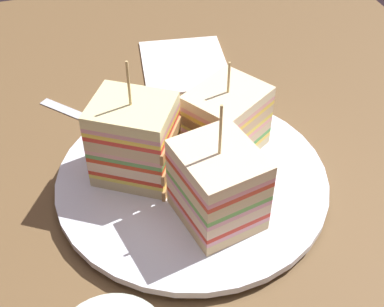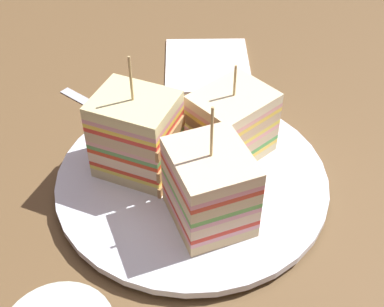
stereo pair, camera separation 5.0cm
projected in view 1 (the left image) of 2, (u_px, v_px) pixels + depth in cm
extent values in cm
cube|color=brown|center=(192.00, 192.00, 54.12)|extent=(94.10, 78.75, 1.80)
cylinder|color=white|center=(192.00, 184.00, 53.30)|extent=(16.62, 16.62, 0.65)
cylinder|color=white|center=(192.00, 179.00, 52.81)|extent=(26.81, 26.81, 0.79)
cube|color=#DFBE82|center=(217.00, 210.00, 48.45)|extent=(8.59, 7.85, 1.15)
cube|color=#9E7242|center=(197.00, 185.00, 50.79)|extent=(1.64, 6.19, 1.15)
cube|color=pink|center=(217.00, 204.00, 47.89)|extent=(8.59, 7.85, 0.50)
cube|color=red|center=(217.00, 200.00, 47.55)|extent=(8.59, 7.85, 0.50)
cube|color=beige|center=(218.00, 194.00, 47.00)|extent=(8.59, 7.85, 1.15)
cube|color=#9E7242|center=(197.00, 169.00, 49.34)|extent=(1.64, 6.19, 1.15)
cube|color=pink|center=(218.00, 188.00, 46.44)|extent=(8.59, 7.85, 0.50)
cube|color=#62AC46|center=(218.00, 184.00, 46.10)|extent=(8.59, 7.85, 0.50)
cube|color=beige|center=(218.00, 177.00, 45.55)|extent=(8.59, 7.85, 1.15)
cube|color=#B2844C|center=(198.00, 152.00, 47.89)|extent=(1.64, 6.19, 1.15)
cube|color=red|center=(219.00, 170.00, 44.99)|extent=(8.59, 7.85, 0.50)
cube|color=pink|center=(219.00, 166.00, 44.65)|extent=(8.59, 7.85, 0.50)
cube|color=beige|center=(219.00, 158.00, 44.10)|extent=(8.59, 7.85, 1.15)
cylinder|color=tan|center=(221.00, 130.00, 42.05)|extent=(0.24, 0.24, 4.94)
cube|color=beige|center=(225.00, 143.00, 55.37)|extent=(9.16, 9.53, 1.03)
cube|color=#9E7242|center=(203.00, 161.00, 53.34)|extent=(5.19, 3.52, 1.03)
cube|color=yellow|center=(225.00, 138.00, 54.86)|extent=(9.16, 9.53, 0.49)
cube|color=#4A9B45|center=(226.00, 134.00, 54.53)|extent=(9.16, 9.53, 0.49)
cube|color=#D2B689|center=(226.00, 128.00, 54.02)|extent=(9.16, 9.53, 1.03)
cube|color=#B2844C|center=(203.00, 146.00, 51.98)|extent=(5.19, 3.52, 1.03)
cube|color=pink|center=(226.00, 123.00, 53.51)|extent=(9.16, 9.53, 0.49)
cube|color=yellow|center=(226.00, 119.00, 53.18)|extent=(9.16, 9.53, 0.49)
cube|color=#D1B388|center=(227.00, 113.00, 52.67)|extent=(9.16, 9.53, 1.03)
cube|color=#9E7242|center=(204.00, 131.00, 50.63)|extent=(5.19, 3.52, 1.03)
cube|color=#FAD449|center=(227.00, 107.00, 52.15)|extent=(9.16, 9.53, 0.49)
cube|color=#EBA89F|center=(227.00, 103.00, 51.82)|extent=(9.16, 9.53, 0.49)
cube|color=beige|center=(228.00, 96.00, 51.31)|extent=(9.16, 9.53, 1.03)
cylinder|color=tan|center=(229.00, 78.00, 49.84)|extent=(0.24, 0.24, 3.34)
cube|color=#D2C38A|center=(137.00, 167.00, 52.61)|extent=(9.05, 9.48, 1.15)
cube|color=#B2844C|center=(172.00, 174.00, 51.92)|extent=(5.25, 3.37, 1.15)
cube|color=#ECD54E|center=(136.00, 161.00, 52.06)|extent=(9.05, 9.48, 0.47)
cube|color=red|center=(136.00, 158.00, 51.75)|extent=(9.05, 9.48, 0.47)
cube|color=beige|center=(135.00, 152.00, 51.20)|extent=(9.05, 9.48, 1.15)
cube|color=#B2844C|center=(171.00, 158.00, 50.51)|extent=(5.25, 3.37, 1.15)
cube|color=red|center=(135.00, 146.00, 50.65)|extent=(9.05, 9.48, 0.47)
cube|color=#5F9F50|center=(134.00, 142.00, 50.34)|extent=(9.05, 9.48, 0.47)
cube|color=#E2A599|center=(134.00, 138.00, 50.02)|extent=(9.05, 9.48, 0.47)
cube|color=#D2B689|center=(133.00, 131.00, 49.47)|extent=(9.05, 9.48, 1.15)
cube|color=#B2844C|center=(170.00, 138.00, 48.78)|extent=(5.25, 3.37, 1.15)
cube|color=red|center=(133.00, 125.00, 48.93)|extent=(9.05, 9.48, 0.47)
cube|color=#F9DA48|center=(132.00, 121.00, 48.61)|extent=(9.05, 9.48, 0.47)
cube|color=pink|center=(132.00, 117.00, 48.29)|extent=(9.05, 9.48, 0.47)
cube|color=beige|center=(131.00, 110.00, 47.75)|extent=(9.05, 9.48, 1.15)
cylinder|color=tan|center=(129.00, 84.00, 45.84)|extent=(0.24, 0.24, 4.50)
cylinder|color=#EDD479|center=(202.00, 177.00, 51.95)|extent=(4.63, 4.62, 0.45)
cylinder|color=#DFB660|center=(217.00, 173.00, 51.74)|extent=(5.72, 5.73, 0.87)
cylinder|color=#E4CC7F|center=(214.00, 178.00, 50.67)|extent=(3.86, 3.85, 0.59)
cube|color=silver|center=(81.00, 116.00, 61.72)|extent=(9.34, 8.79, 0.25)
ellipsoid|color=silver|center=(132.00, 134.00, 58.70)|extent=(4.66, 4.61, 1.00)
cube|color=white|center=(185.00, 63.00, 69.76)|extent=(13.90, 12.52, 0.50)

